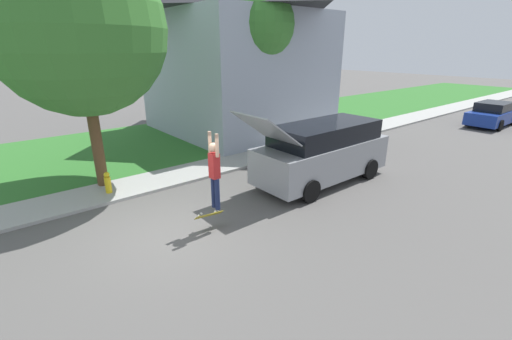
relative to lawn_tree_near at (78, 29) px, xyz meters
The scene contains 11 objects.
ground_plane 6.65m from the lawn_tree_near, ahead, with size 120.00×120.00×0.00m, color #54514F.
lawn 8.94m from the lawn_tree_near, 120.11° to the left, with size 10.00×80.00×0.08m.
sidewalk 8.15m from the lawn_tree_near, 83.83° to the left, with size 1.80×80.00×0.10m.
house 9.76m from the lawn_tree_near, 115.20° to the left, with size 9.12×8.46×8.72m.
lawn_tree_near is the anchor object (origin of this frame).
lawn_tree_far 7.77m from the lawn_tree_near, 96.90° to the left, with size 3.21×3.21×7.05m.
suv_parked 8.58m from the lawn_tree_near, 54.88° to the left, with size 2.09×5.89×2.81m.
car_down_street 22.46m from the lawn_tree_near, 77.31° to the left, with size 1.87×4.22×1.44m.
skateboarder 6.13m from the lawn_tree_near, 16.78° to the left, with size 0.41×0.23×2.01m.
skateboard 6.79m from the lawn_tree_near, 15.19° to the left, with size 0.24×0.79×0.24m.
fire_hydrant 4.70m from the lawn_tree_near, ahead, with size 0.20×0.20×0.71m.
Camera 1 is at (7.49, -3.23, 4.55)m, focal length 24.00 mm.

